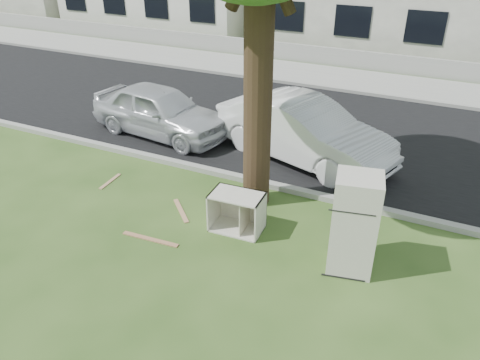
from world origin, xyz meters
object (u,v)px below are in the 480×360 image
at_px(cabinet, 237,212).
at_px(car_left, 160,111).
at_px(fridge, 354,224).
at_px(car_center, 303,131).

xyz_separation_m(cabinet, car_left, (-3.82, 3.17, 0.29)).
bearing_deg(fridge, car_left, 139.35).
height_order(fridge, cabinet, fridge).
height_order(car_center, car_left, car_center).
relative_size(fridge, car_center, 0.39).
xyz_separation_m(fridge, car_left, (-6.00, 3.36, -0.20)).
height_order(fridge, car_left, fridge).
relative_size(car_center, car_left, 1.13).
xyz_separation_m(car_center, car_left, (-3.95, -0.21, -0.06)).
bearing_deg(cabinet, car_center, 84.63).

